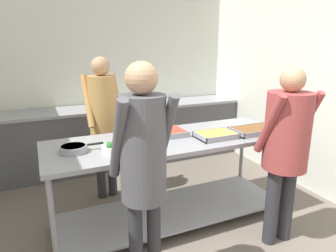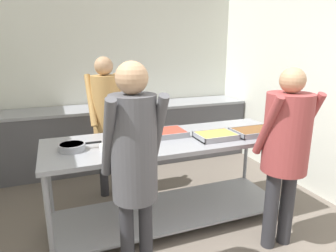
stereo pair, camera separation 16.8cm
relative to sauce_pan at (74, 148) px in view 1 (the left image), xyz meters
name	(u,v)px [view 1 (the left image)]	position (x,y,z in m)	size (l,w,h in m)	color
wall_rear	(111,77)	(0.87, 2.17, 0.38)	(4.05, 0.06, 2.65)	silver
wall_right	(300,84)	(2.87, 0.27, 0.38)	(0.06, 3.92, 2.65)	silver
back_counter	(119,135)	(0.87, 1.80, -0.49)	(3.89, 0.65, 0.92)	#4C4C51
serving_counter	(172,166)	(0.94, 0.02, -0.33)	(2.45, 0.86, 0.91)	gray
sauce_pan	(74,148)	(0.00, 0.00, 0.00)	(0.37, 0.23, 0.06)	gray
broccoli_bowl	(112,147)	(0.31, -0.11, 0.00)	(0.19, 0.19, 0.09)	silver
plate_stack	(127,133)	(0.55, 0.27, 0.00)	(0.23, 0.23, 0.07)	white
serving_tray_roast	(165,133)	(0.91, 0.13, -0.01)	(0.41, 0.32, 0.05)	gray
serving_tray_greens	(216,135)	(1.34, -0.14, -0.01)	(0.38, 0.28, 0.05)	gray
serving_tray_vegetables	(255,130)	(1.82, -0.15, -0.01)	(0.50, 0.30, 0.05)	gray
guest_serving_left	(143,159)	(0.35, -0.78, 0.13)	(0.41, 0.34, 1.71)	#2D2D33
guest_serving_right	(286,140)	(1.71, -0.69, 0.05)	(0.49, 0.39, 1.63)	#2D2D33
cook_behind_counter	(103,113)	(0.44, 0.83, 0.11)	(0.43, 0.34, 1.68)	#2D2D33
water_bottle	(98,100)	(0.58, 1.77, 0.09)	(0.08, 0.08, 0.26)	brown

